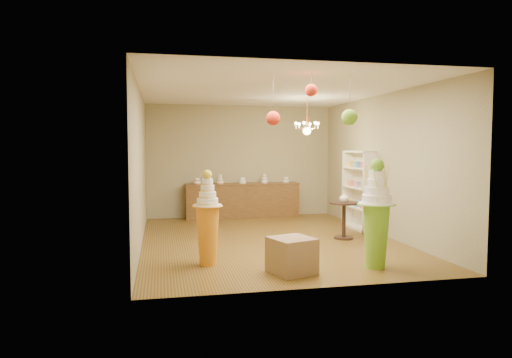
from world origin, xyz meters
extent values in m
plane|color=brown|center=(0.00, 0.00, 0.00)|extent=(6.50, 6.50, 0.00)
plane|color=silver|center=(0.00, 0.00, 3.00)|extent=(6.50, 6.50, 0.00)
cube|color=gray|center=(0.00, 3.25, 1.50)|extent=(5.00, 0.04, 3.00)
cube|color=gray|center=(0.00, -3.25, 1.50)|extent=(5.00, 0.04, 3.00)
cube|color=gray|center=(-2.50, 0.00, 1.50)|extent=(0.04, 6.50, 3.00)
cube|color=gray|center=(2.50, 0.00, 1.50)|extent=(0.04, 6.50, 3.00)
cone|color=#6FAE26|center=(1.15, -2.45, 0.50)|extent=(0.45, 0.45, 0.99)
cylinder|color=white|center=(1.15, -2.45, 1.01)|extent=(0.61, 0.61, 0.03)
cylinder|color=white|center=(1.15, -2.45, 1.08)|extent=(0.50, 0.50, 0.12)
cylinder|color=white|center=(1.15, -2.45, 1.21)|extent=(0.41, 0.41, 0.12)
cylinder|color=white|center=(1.15, -2.45, 1.33)|extent=(0.33, 0.33, 0.12)
cylinder|color=white|center=(1.15, -2.45, 1.45)|extent=(0.27, 0.27, 0.12)
sphere|color=#5E9B21|center=(1.15, -2.45, 1.60)|extent=(0.21, 0.21, 0.21)
cone|color=orange|center=(-1.40, -1.75, 0.47)|extent=(0.45, 0.45, 0.94)
cylinder|color=white|center=(-1.40, -1.75, 0.96)|extent=(0.54, 0.54, 0.03)
cylinder|color=white|center=(-1.40, -1.75, 1.02)|extent=(0.41, 0.41, 0.10)
cylinder|color=white|center=(-1.40, -1.75, 1.13)|extent=(0.32, 0.32, 0.10)
cylinder|color=white|center=(-1.40, -1.75, 1.23)|extent=(0.26, 0.26, 0.10)
cylinder|color=white|center=(-1.40, -1.75, 1.33)|extent=(0.21, 0.21, 0.10)
sphere|color=gold|center=(-1.40, -1.75, 1.45)|extent=(0.15, 0.15, 0.15)
cube|color=#88684A|center=(-0.22, -2.47, 0.27)|extent=(0.74, 0.74, 0.53)
cube|color=brown|center=(0.00, 2.97, 0.45)|extent=(3.00, 0.50, 0.90)
cube|color=brown|center=(0.00, 2.97, 0.91)|extent=(3.04, 0.54, 0.03)
cylinder|color=white|center=(-1.20, 2.97, 1.00)|extent=(0.18, 0.18, 0.16)
cylinder|color=white|center=(-0.60, 2.97, 1.04)|extent=(0.18, 0.18, 0.24)
cylinder|color=white|center=(0.00, 2.97, 1.00)|extent=(0.18, 0.18, 0.16)
cylinder|color=white|center=(0.60, 2.97, 1.04)|extent=(0.18, 0.18, 0.24)
cylinder|color=white|center=(1.20, 2.97, 1.00)|extent=(0.18, 0.18, 0.16)
cube|color=white|center=(2.48, 0.80, 0.90)|extent=(0.04, 1.20, 1.80)
cube|color=white|center=(2.32, 0.80, 0.50)|extent=(0.30, 1.14, 0.03)
cube|color=white|center=(2.32, 0.80, 0.95)|extent=(0.30, 1.14, 0.03)
cube|color=white|center=(2.32, 0.80, 1.40)|extent=(0.30, 1.14, 0.03)
cylinder|color=black|center=(1.55, -0.22, 0.02)|extent=(0.50, 0.50, 0.04)
cylinder|color=black|center=(1.55, -0.22, 0.37)|extent=(0.10, 0.10, 0.74)
cylinder|color=black|center=(1.55, -0.22, 0.74)|extent=(0.76, 0.76, 0.04)
imported|color=white|center=(1.55, -0.22, 0.86)|extent=(0.22, 0.22, 0.20)
cylinder|color=#403C2E|center=(-0.35, -1.83, 2.67)|extent=(0.01, 0.01, 0.66)
sphere|color=red|center=(-0.35, -1.83, 2.34)|extent=(0.23, 0.23, 0.23)
cylinder|color=#403C2E|center=(0.74, -2.31, 2.67)|extent=(0.01, 0.01, 0.66)
sphere|color=#5E9B21|center=(0.74, -2.31, 2.34)|extent=(0.25, 0.25, 0.25)
cylinder|color=#403C2E|center=(0.12, -2.31, 2.87)|extent=(0.01, 0.01, 0.26)
sphere|color=red|center=(0.12, -2.31, 2.74)|extent=(0.19, 0.19, 0.19)
cylinder|color=#DA854C|center=(1.14, 0.98, 2.75)|extent=(0.02, 0.02, 0.50)
cylinder|color=#DA854C|center=(1.14, 0.98, 2.45)|extent=(0.10, 0.10, 0.30)
sphere|color=#FBDC8A|center=(1.14, 0.98, 2.25)|extent=(0.18, 0.18, 0.18)
camera|label=1|loc=(-2.11, -8.94, 1.88)|focal=32.00mm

